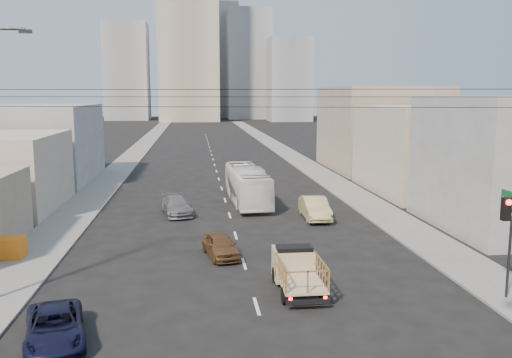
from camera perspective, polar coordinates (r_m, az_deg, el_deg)
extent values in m
plane|color=black|center=(22.31, 0.68, -15.17)|extent=(420.00, 420.00, 0.00)
cube|color=slate|center=(91.13, -12.27, 3.01)|extent=(3.50, 180.00, 0.12)
cube|color=slate|center=(91.78, 2.50, 3.25)|extent=(3.50, 180.00, 0.12)
cube|color=silver|center=(24.14, 0.07, -13.23)|extent=(0.15, 2.00, 0.01)
cube|color=silver|center=(29.75, -1.27, -8.90)|extent=(0.15, 2.00, 0.01)
cube|color=silver|center=(35.49, -2.16, -5.95)|extent=(0.15, 2.00, 0.01)
cube|color=silver|center=(41.31, -2.80, -3.83)|extent=(0.15, 2.00, 0.01)
cube|color=silver|center=(47.17, -3.27, -2.23)|extent=(0.15, 2.00, 0.01)
cube|color=silver|center=(53.06, -3.64, -0.98)|extent=(0.15, 2.00, 0.01)
cube|color=silver|center=(58.97, -3.94, 0.01)|extent=(0.15, 2.00, 0.01)
cube|color=silver|center=(64.90, -4.18, 0.83)|extent=(0.15, 2.00, 0.01)
cube|color=silver|center=(70.84, -4.38, 1.50)|extent=(0.15, 2.00, 0.01)
cube|color=silver|center=(76.79, -4.55, 2.08)|extent=(0.15, 2.00, 0.01)
cube|color=silver|center=(82.75, -4.69, 2.57)|extent=(0.15, 2.00, 0.01)
cube|color=silver|center=(88.71, -4.82, 2.99)|extent=(0.15, 2.00, 0.01)
cube|color=silver|center=(94.68, -4.93, 3.36)|extent=(0.15, 2.00, 0.01)
cube|color=silver|center=(100.65, -5.03, 3.69)|extent=(0.15, 2.00, 0.01)
cube|color=silver|center=(106.63, -5.12, 3.98)|extent=(0.15, 2.00, 0.01)
cube|color=silver|center=(112.61, -5.19, 4.24)|extent=(0.15, 2.00, 0.01)
cube|color=silver|center=(118.59, -5.26, 4.47)|extent=(0.15, 2.00, 0.01)
cube|color=silver|center=(124.57, -5.32, 4.68)|extent=(0.15, 2.00, 0.01)
cube|color=tan|center=(24.95, 4.76, -10.81)|extent=(1.90, 3.00, 0.12)
cube|color=tan|center=(26.73, 3.92, -8.87)|extent=(1.90, 1.60, 1.50)
cube|color=black|center=(26.31, 4.03, -7.79)|extent=(1.70, 0.90, 0.70)
cube|color=#2D2D33|center=(23.63, 5.49, -12.74)|extent=(1.90, 0.12, 0.22)
cube|color=#FF0C0C|center=(23.44, 3.66, -12.51)|extent=(0.15, 0.05, 0.12)
cube|color=#FF0C0C|center=(23.74, 7.31, -12.28)|extent=(0.15, 0.05, 0.12)
cylinder|color=black|center=(26.87, 2.06, -10.04)|extent=(0.25, 0.76, 0.76)
cylinder|color=black|center=(27.16, 5.66, -9.87)|extent=(0.25, 0.76, 0.76)
cylinder|color=black|center=(24.27, 3.06, -12.17)|extent=(0.25, 0.76, 0.76)
cylinder|color=black|center=(24.59, 7.06, -11.94)|extent=(0.25, 0.76, 0.76)
imported|color=black|center=(21.98, -20.43, -14.37)|extent=(3.07, 4.85, 1.25)
imported|color=white|center=(45.68, -0.94, -0.61)|extent=(3.09, 11.26, 3.11)
imported|color=brown|center=(30.87, -3.74, -6.99)|extent=(2.31, 4.10, 1.32)
imported|color=tan|center=(40.20, 6.21, -3.06)|extent=(1.82, 4.93, 1.61)
imported|color=slate|center=(41.81, -8.37, -2.80)|extent=(2.82, 5.03, 1.38)
cube|color=black|center=(20.02, 24.83, -2.87)|extent=(0.28, 0.22, 0.80)
sphere|color=#FF0C0C|center=(19.86, 25.09, -2.25)|extent=(0.20, 0.20, 0.20)
cylinder|color=#2D2D33|center=(26.54, 25.16, -6.36)|extent=(0.12, 0.12, 5.00)
cube|color=#0C5926|center=(26.12, 25.32, -2.55)|extent=(0.08, 1.60, 1.20)
cube|color=white|center=(26.04, 25.25, -2.02)|extent=(0.02, 1.30, 0.10)
cube|color=white|center=(26.10, 25.21, -2.67)|extent=(0.02, 1.30, 0.10)
cube|color=white|center=(26.16, 25.16, -3.31)|extent=(0.02, 1.30, 0.10)
cylinder|color=#2D2D33|center=(25.62, -25.33, 14.12)|extent=(2.00, 0.12, 0.12)
cube|color=#2D2D33|center=(25.32, -23.11, 14.10)|extent=(0.50, 0.25, 0.15)
cylinder|color=black|center=(21.86, 0.22, 9.43)|extent=(23.01, 5.02, 0.02)
cylinder|color=black|center=(21.86, 0.22, 8.64)|extent=(23.01, 5.02, 0.02)
cylinder|color=black|center=(21.87, 0.22, 7.59)|extent=(23.01, 5.02, 0.02)
cube|color=orange|center=(33.38, -24.67, -7.20)|extent=(1.80, 1.20, 0.38)
cube|color=orange|center=(33.28, -24.71, -6.57)|extent=(1.80, 1.20, 0.38)
cube|color=orange|center=(33.19, -24.76, -5.94)|extent=(1.80, 1.20, 0.38)
cube|color=#AFA38D|center=(53.26, 18.02, 2.97)|extent=(11.00, 14.00, 8.00)
cube|color=gray|center=(68.18, 12.89, 5.24)|extent=(12.00, 16.00, 10.00)
cube|color=gray|center=(61.80, -22.43, 3.50)|extent=(12.00, 16.00, 8.00)
cube|color=tan|center=(191.36, -7.14, 15.11)|extent=(20.00, 20.00, 60.00)
cube|color=gray|center=(206.53, -0.80, 11.93)|extent=(16.00, 16.00, 40.00)
cube|color=gray|center=(201.73, -13.42, 10.91)|extent=(15.00, 15.00, 34.00)
cube|color=gray|center=(220.75, -4.37, 12.23)|extent=(18.00, 18.00, 44.00)
cube|color=gray|center=(188.11, 3.53, 10.38)|extent=(14.00, 14.00, 28.00)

